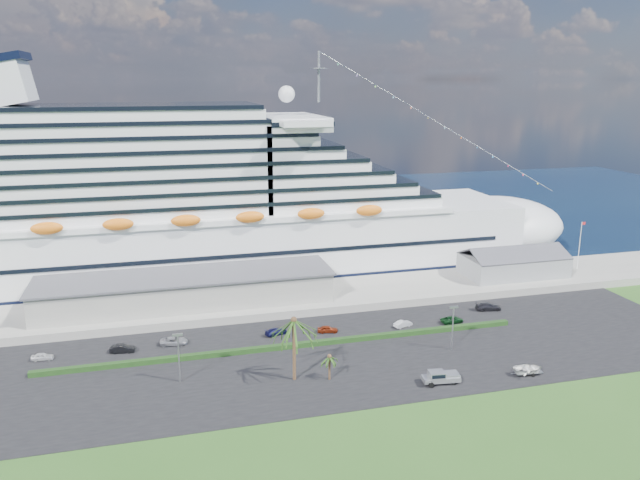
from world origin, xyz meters
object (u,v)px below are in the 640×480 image
object	(u,v)px
boat_trailer	(528,369)
parked_car_3	(276,331)
pickup_truck	(440,377)
cruise_ship	(193,211)

from	to	relation	value
boat_trailer	parked_car_3	bearing A→B (deg)	143.72
pickup_truck	parked_car_3	bearing A→B (deg)	129.62
parked_car_3	boat_trailer	size ratio (longest dim) A/B	0.77
pickup_truck	boat_trailer	bearing A→B (deg)	-3.84
pickup_truck	cruise_ship	bearing A→B (deg)	116.66
cruise_ship	parked_car_3	bearing A→B (deg)	-73.52
parked_car_3	boat_trailer	distance (m)	45.88
boat_trailer	cruise_ship	bearing A→B (deg)	125.72
parked_car_3	cruise_ship	bearing A→B (deg)	0.13
parked_car_3	pickup_truck	xyz separation A→B (m)	(21.62, -26.11, 0.53)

